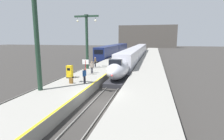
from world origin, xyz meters
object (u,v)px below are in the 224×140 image
object	(u,v)px
passenger_near_edge	(84,75)
rolling_suitcase	(71,81)
regional_train_adjacent	(115,50)
station_column_near	(36,25)
highspeed_train_main	(136,54)
ticket_machine_yellow	(70,72)
station_column_mid	(87,37)
passenger_mid_platform	(95,61)
passenger_far_waiting	(92,66)
departure_info_board	(86,64)

from	to	relation	value
passenger_near_edge	rolling_suitcase	bearing A→B (deg)	-165.34
regional_train_adjacent	rolling_suitcase	distance (m)	41.34
station_column_near	highspeed_train_main	bearing A→B (deg)	79.96
ticket_machine_yellow	station_column_mid	bearing A→B (deg)	92.78
highspeed_train_main	passenger_near_edge	world-z (taller)	highspeed_train_main
ticket_machine_yellow	passenger_mid_platform	bearing A→B (deg)	87.85
station_column_near	passenger_far_waiting	world-z (taller)	station_column_near
station_column_mid	passenger_near_edge	bearing A→B (deg)	-71.10
highspeed_train_main	rolling_suitcase	distance (m)	30.55
station_column_mid	departure_info_board	world-z (taller)	station_column_mid
passenger_mid_platform	rolling_suitcase	bearing A→B (deg)	-84.73
passenger_mid_platform	station_column_near	bearing A→B (deg)	-92.68
passenger_near_edge	passenger_mid_platform	world-z (taller)	same
departure_info_board	ticket_machine_yellow	bearing A→B (deg)	-119.43
station_column_near	passenger_far_waiting	bearing A→B (deg)	77.46
passenger_near_edge	rolling_suitcase	world-z (taller)	passenger_near_edge
regional_train_adjacent	rolling_suitcase	xyz separation A→B (m)	(3.98, -41.15, -0.77)
passenger_far_waiting	departure_info_board	size ratio (longest dim) A/B	0.80
regional_train_adjacent	passenger_far_waiting	bearing A→B (deg)	-83.08
highspeed_train_main	ticket_machine_yellow	world-z (taller)	highspeed_train_main
passenger_mid_platform	ticket_machine_yellow	bearing A→B (deg)	-92.15
highspeed_train_main	departure_info_board	xyz separation A→B (m)	(-4.28, -25.43, 0.60)
passenger_near_edge	passenger_far_waiting	world-z (taller)	same
station_column_mid	passenger_mid_platform	bearing A→B (deg)	70.37
station_column_mid	passenger_far_waiting	world-z (taller)	station_column_mid
departure_info_board	station_column_mid	bearing A→B (deg)	108.09
passenger_near_edge	passenger_far_waiting	xyz separation A→B (m)	(-1.17, 5.77, 0.00)
passenger_far_waiting	departure_info_board	bearing A→B (deg)	-108.22
station_column_near	passenger_mid_platform	size ratio (longest dim) A/B	6.18
passenger_near_edge	ticket_machine_yellow	world-z (taller)	passenger_near_edge
highspeed_train_main	station_column_near	distance (m)	34.26
station_column_near	station_column_mid	world-z (taller)	station_column_near
regional_train_adjacent	departure_info_board	size ratio (longest dim) A/B	17.26
regional_train_adjacent	ticket_machine_yellow	distance (m)	38.65
station_column_mid	passenger_mid_platform	size ratio (longest dim) A/B	5.11
passenger_far_waiting	highspeed_train_main	bearing A→B (deg)	80.93
station_column_mid	passenger_mid_platform	world-z (taller)	station_column_mid
highspeed_train_main	regional_train_adjacent	bearing A→B (deg)	126.66
rolling_suitcase	station_column_mid	bearing A→B (deg)	100.29
station_column_near	rolling_suitcase	xyz separation A→B (m)	(1.78, 3.07, -5.89)
station_column_near	passenger_far_waiting	distance (m)	10.78
highspeed_train_main	passenger_far_waiting	bearing A→B (deg)	-99.07
station_column_mid	passenger_near_edge	world-z (taller)	station_column_mid
station_column_mid	ticket_machine_yellow	xyz separation A→B (m)	(0.35, -7.20, -4.49)
highspeed_train_main	rolling_suitcase	size ratio (longest dim) A/B	58.45
passenger_far_waiting	departure_info_board	xyz separation A→B (m)	(-0.43, -1.31, 0.52)
rolling_suitcase	passenger_far_waiting	bearing A→B (deg)	87.45
rolling_suitcase	passenger_mid_platform	bearing A→B (deg)	95.27
ticket_machine_yellow	passenger_far_waiting	bearing A→B (deg)	64.47
departure_info_board	regional_train_adjacent	bearing A→B (deg)	96.00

